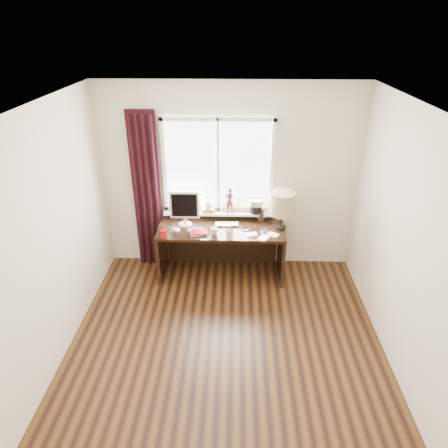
{
  "coord_description": "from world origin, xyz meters",
  "views": [
    {
      "loc": [
        0.09,
        -3.12,
        3.27
      ],
      "look_at": [
        -0.05,
        1.25,
        1.0
      ],
      "focal_mm": 32.0,
      "sensor_mm": 36.0,
      "label": 1
    }
  ],
  "objects_px": {
    "mug": "(214,231)",
    "red_cup": "(164,234)",
    "desk": "(221,240)",
    "table_lamp": "(282,204)",
    "monitor": "(185,206)",
    "laptop": "(227,224)"
  },
  "relations": [
    {
      "from": "mug",
      "to": "monitor",
      "type": "bearing_deg",
      "value": 148.03
    },
    {
      "from": "mug",
      "to": "red_cup",
      "type": "relative_size",
      "value": 0.92
    },
    {
      "from": "laptop",
      "to": "desk",
      "type": "distance_m",
      "value": 0.27
    },
    {
      "from": "laptop",
      "to": "red_cup",
      "type": "height_order",
      "value": "red_cup"
    },
    {
      "from": "laptop",
      "to": "mug",
      "type": "xyz_separation_m",
      "value": [
        -0.16,
        -0.27,
        0.04
      ]
    },
    {
      "from": "laptop",
      "to": "mug",
      "type": "height_order",
      "value": "mug"
    },
    {
      "from": "desk",
      "to": "monitor",
      "type": "distance_m",
      "value": 0.72
    },
    {
      "from": "red_cup",
      "to": "monitor",
      "type": "height_order",
      "value": "monitor"
    },
    {
      "from": "red_cup",
      "to": "monitor",
      "type": "distance_m",
      "value": 0.48
    },
    {
      "from": "red_cup",
      "to": "mug",
      "type": "bearing_deg",
      "value": 9.06
    },
    {
      "from": "mug",
      "to": "desk",
      "type": "xyz_separation_m",
      "value": [
        0.08,
        0.29,
        -0.29
      ]
    },
    {
      "from": "desk",
      "to": "table_lamp",
      "type": "xyz_separation_m",
      "value": [
        0.8,
        -0.1,
        0.61
      ]
    },
    {
      "from": "desk",
      "to": "monitor",
      "type": "xyz_separation_m",
      "value": [
        -0.49,
        -0.03,
        0.52
      ]
    },
    {
      "from": "mug",
      "to": "table_lamp",
      "type": "bearing_deg",
      "value": 12.36
    },
    {
      "from": "mug",
      "to": "desk",
      "type": "height_order",
      "value": "mug"
    },
    {
      "from": "mug",
      "to": "table_lamp",
      "type": "distance_m",
      "value": 0.96
    },
    {
      "from": "laptop",
      "to": "desk",
      "type": "xyz_separation_m",
      "value": [
        -0.08,
        0.02,
        -0.26
      ]
    },
    {
      "from": "desk",
      "to": "table_lamp",
      "type": "bearing_deg",
      "value": -6.88
    },
    {
      "from": "laptop",
      "to": "monitor",
      "type": "bearing_deg",
      "value": 179.09
    },
    {
      "from": "red_cup",
      "to": "desk",
      "type": "xyz_separation_m",
      "value": [
        0.73,
        0.39,
        -0.3
      ]
    },
    {
      "from": "table_lamp",
      "to": "red_cup",
      "type": "bearing_deg",
      "value": -169.03
    },
    {
      "from": "red_cup",
      "to": "table_lamp",
      "type": "relative_size",
      "value": 0.21
    }
  ]
}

